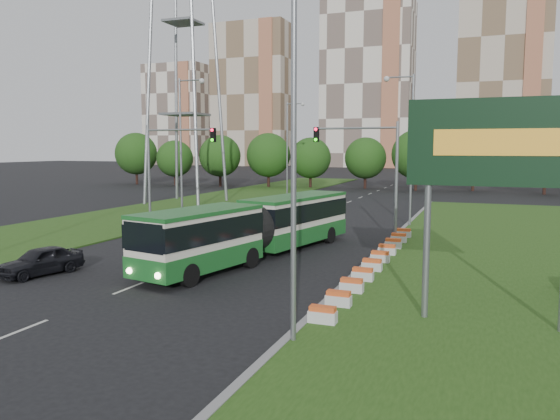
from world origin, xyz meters
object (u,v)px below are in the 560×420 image
at_px(traffic_mast_left, 167,161).
at_px(billboard, 498,152).
at_px(car_left_far, 176,222).
at_px(pedestrian, 137,263).
at_px(transmission_pylon, 183,3).
at_px(shopping_trolley, 158,277).
at_px(traffic_mast_median, 372,162).
at_px(car_left_near, 41,261).
at_px(articulated_bus, 255,227).

bearing_deg(traffic_mast_left, billboard, -33.55).
relative_size(car_left_far, pedestrian, 2.96).
distance_m(billboard, transmission_pylon, 49.47).
distance_m(transmission_pylon, pedestrian, 42.03).
distance_m(traffic_mast_left, shopping_trolley, 16.63).
bearing_deg(traffic_mast_median, shopping_trolley, -115.89).
height_order(transmission_pylon, pedestrian, transmission_pylon).
xyz_separation_m(traffic_mast_left, car_left_near, (1.70, -14.37, -4.64)).
relative_size(traffic_mast_median, traffic_mast_left, 1.00).
xyz_separation_m(car_left_near, pedestrian, (5.02, 0.99, 0.06)).
xyz_separation_m(articulated_bus, pedestrian, (-3.24, -6.78, -0.98)).
bearing_deg(pedestrian, car_left_far, 39.19).
relative_size(traffic_mast_left, transmission_pylon, 0.18).
bearing_deg(pedestrian, traffic_mast_median, -15.79).
bearing_deg(transmission_pylon, pedestrian, -63.22).
bearing_deg(traffic_mast_left, articulated_bus, -33.52).
distance_m(transmission_pylon, articulated_bus, 38.07).
xyz_separation_m(traffic_mast_left, car_left_far, (0.47, 0.28, -4.60)).
relative_size(car_left_far, shopping_trolley, 8.38).
relative_size(transmission_pylon, car_left_far, 9.60).
height_order(traffic_mast_median, pedestrian, traffic_mast_median).
bearing_deg(billboard, traffic_mast_left, 146.45).
bearing_deg(traffic_mast_median, car_left_near, -131.22).
bearing_deg(pedestrian, car_left_near, 115.71).
bearing_deg(traffic_mast_left, car_left_near, -83.27).
distance_m(pedestrian, shopping_trolley, 1.45).
bearing_deg(transmission_pylon, shopping_trolley, -61.55).
bearing_deg(traffic_mast_median, transmission_pylon, 144.00).
distance_m(articulated_bus, pedestrian, 7.58).
height_order(traffic_mast_left, car_left_near, traffic_mast_left).
xyz_separation_m(billboard, traffic_mast_left, (-22.63, 15.00, -0.81)).
bearing_deg(car_left_far, traffic_mast_median, -16.86).
bearing_deg(car_left_near, transmission_pylon, 123.55).
distance_m(articulated_bus, car_left_near, 11.39).
relative_size(traffic_mast_left, car_left_far, 1.75).
height_order(traffic_mast_median, transmission_pylon, transmission_pylon).
bearing_deg(articulated_bus, transmission_pylon, 139.54).
height_order(articulated_bus, car_left_far, articulated_bus).
xyz_separation_m(traffic_mast_median, traffic_mast_left, (-15.16, -1.00, 0.00)).
xyz_separation_m(traffic_mast_left, articulated_bus, (9.96, -6.60, -3.60)).
bearing_deg(transmission_pylon, car_left_far, -61.67).
bearing_deg(articulated_bus, traffic_mast_left, 158.61).
height_order(traffic_mast_left, car_left_far, traffic_mast_left).
relative_size(transmission_pylon, articulated_bus, 2.53).
height_order(billboard, traffic_mast_left, same).
xyz_separation_m(billboard, articulated_bus, (-12.66, 8.40, -4.41)).
bearing_deg(traffic_mast_left, traffic_mast_median, 3.77).
distance_m(transmission_pylon, shopping_trolley, 43.00).
height_order(transmission_pylon, shopping_trolley, transmission_pylon).
bearing_deg(shopping_trolley, traffic_mast_median, 77.68).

